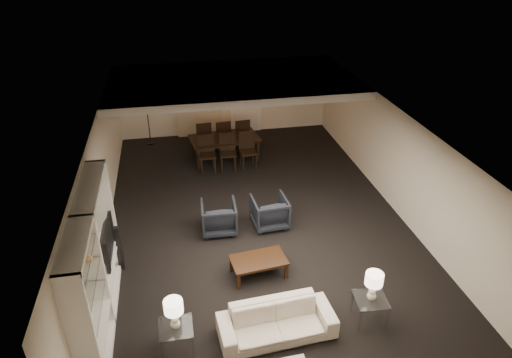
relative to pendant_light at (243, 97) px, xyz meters
The scene contains 31 objects.
floor 4.00m from the pendant_light, 94.90° to the right, with size 11.00×11.00×0.00m, color black.
ceiling 3.56m from the pendant_light, 94.90° to the right, with size 7.00×11.00×0.02m, color silver.
wall_back 2.13m from the pendant_light, 98.53° to the left, with size 7.00×0.02×2.50m, color beige.
wall_left 5.21m from the pendant_light, 137.35° to the right, with size 0.02×11.00×2.50m, color beige.
wall_right 4.79m from the pendant_light, 47.56° to the right, with size 0.02×11.00×2.50m, color beige.
ceiling_soffit 0.57m from the pendant_light, behind, with size 7.00×4.00×0.20m, color silver.
curtains 2.38m from the pendant_light, 122.01° to the left, with size 1.50×0.12×2.40m, color beige.
door 2.19m from the pendant_light, 78.52° to the left, with size 0.90×0.05×2.10m, color silver.
painting 2.69m from the pendant_light, 47.44° to the left, with size 0.95×0.04×0.65m, color #142D38.
media_unit 7.13m from the pendant_light, 120.62° to the right, with size 0.38×3.40×2.35m, color white, non-canonical shape.
pendant_light is the anchor object (origin of this frame).
sofa 7.35m from the pendant_light, 95.13° to the right, with size 2.01×0.78×0.59m, color beige.
coffee_table 5.84m from the pendant_light, 96.60° to the right, with size 1.10×0.64×0.39m, color black, non-canonical shape.
armchair_left 4.32m from the pendant_light, 107.91° to the right, with size 0.80×0.82×0.75m, color black.
armchair_right 4.14m from the pendant_light, 90.61° to the right, with size 0.80×0.82×0.75m, color black.
side_table_left 7.69m from the pendant_light, 108.16° to the right, with size 0.55×0.55×0.51m, color white, non-canonical shape.
side_table_right 7.41m from the pendant_light, 81.56° to the right, with size 0.55×0.55×0.51m, color silver, non-canonical shape.
table_lamp_left 7.60m from the pendant_light, 108.16° to the right, with size 0.31×0.31×0.57m, color beige, non-canonical shape.
table_lamp_right 7.30m from the pendant_light, 81.56° to the right, with size 0.31×0.31×0.57m, color white, non-canonical shape.
television 6.46m from the pendant_light, 123.99° to the right, with size 0.15×1.13×0.65m, color black.
vase_blue 8.31m from the pendant_light, 115.88° to the right, with size 0.16×0.16×0.17m, color #24459D.
vase_amber 7.45m from the pendant_light, 119.01° to the right, with size 0.15×0.15×0.16m, color #BB823E.
floor_speaker 6.05m from the pendant_light, 125.28° to the right, with size 0.11×0.11×1.03m, color black.
dining_table 1.68m from the pendant_light, 167.50° to the right, with size 2.03×1.13×0.72m, color black.
chair_nl 2.00m from the pendant_light, 146.93° to the right, with size 0.49×0.49×1.06m, color black, non-canonical shape.
chair_nm 1.71m from the pendant_light, 127.60° to the right, with size 0.49×0.49×1.06m, color black, non-canonical shape.
chair_nr 1.60m from the pendant_light, 90.26° to the right, with size 0.49×0.49×1.06m, color black, non-canonical shape.
chair_fl 1.91m from the pendant_light, 156.78° to the left, with size 0.49×0.49×1.06m, color black, non-canonical shape.
chair_fm 1.60m from the pendant_light, 139.46° to the left, with size 0.49×0.49×1.06m, color black, non-canonical shape.
chair_fr 1.48m from the pendant_light, 90.39° to the left, with size 0.49×0.49×1.06m, color black, non-canonical shape.
floor_lamp 3.43m from the pendant_light, 152.01° to the left, with size 0.24×0.24×1.67m, color black, non-canonical shape.
Camera 1 is at (-1.77, -9.15, 6.23)m, focal length 32.00 mm.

